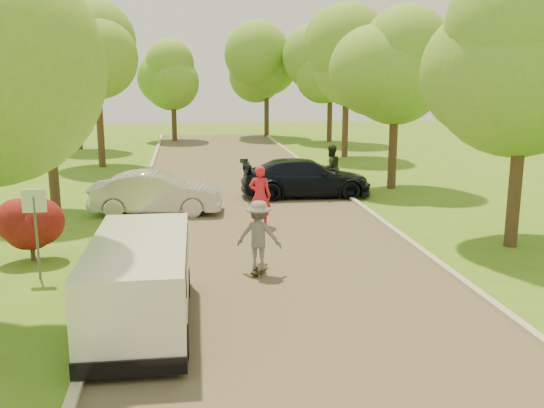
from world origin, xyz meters
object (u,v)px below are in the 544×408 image
silver_sedan (157,193)px  longboard (259,269)px  street_sign (35,215)px  skateboarder (259,235)px  minivan (140,281)px  dark_sedan (306,178)px  person_striped (260,196)px  person_olive (331,168)px

silver_sedan → longboard: bearing=-153.1°
street_sign → skateboarder: bearing=-3.9°
skateboarder → silver_sedan: bearing=-48.5°
minivan → longboard: minivan is taller
street_sign → silver_sedan: street_sign is taller
street_sign → longboard: street_sign is taller
street_sign → silver_sedan: (2.50, 6.54, -0.82)m
dark_sedan → person_striped: bearing=153.4°
skateboarder → longboard: bearing=109.8°
skateboarder → street_sign: bearing=16.0°
minivan → person_striped: (3.25, 7.54, 0.07)m
minivan → person_olive: bearing=63.1°
minivan → dark_sedan: size_ratio=0.90×
person_striped → longboard: bearing=101.3°
silver_sedan → person_striped: 4.00m
minivan → skateboarder: (2.64, 2.82, 0.06)m
dark_sedan → skateboarder: (-3.00, -9.16, 0.22)m
dark_sedan → skateboarder: bearing=163.6°
silver_sedan → longboard: silver_sedan is taller
silver_sedan → dark_sedan: dark_sedan is taller
street_sign → person_olive: size_ratio=1.13×
dark_sedan → person_olive: bearing=-49.2°
dark_sedan → skateboarder: 9.64m
skateboarder → person_olive: 11.04m
minivan → silver_sedan: minivan is taller
minivan → skateboarder: bearing=48.0°
minivan → person_striped: size_ratio=2.38×
dark_sedan → person_olive: size_ratio=2.68×
person_striped → silver_sedan: bearing=-14.3°
street_sign → person_olive: 13.68m
minivan → silver_sedan: size_ratio=1.03×
person_striped → person_olive: (3.64, 5.47, -0.01)m
skateboarder → minivan: bearing=66.8°
skateboarder → person_olive: person_olive is taller
minivan → person_striped: bearing=67.7°
person_striped → person_olive: person_striped is taller
longboard → person_olive: 11.07m
minivan → skateboarder: 3.86m
street_sign → silver_sedan: 7.05m
longboard → street_sign: bearing=16.0°
longboard → person_striped: 4.84m
silver_sedan → minivan: bearing=-174.1°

